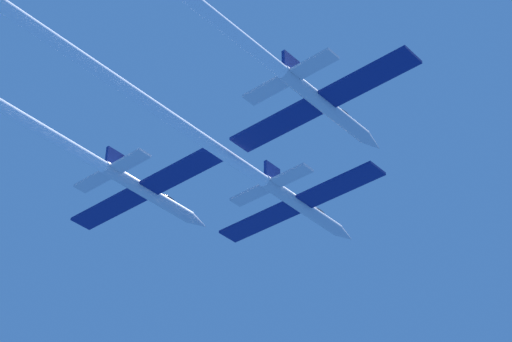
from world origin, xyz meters
TOP-DOWN VIEW (x-y plane):
  - jet_lead at (0.05, -13.55)m, footprint 16.44×48.21m
  - jet_left_wing at (-9.26, -21.67)m, footprint 16.44×45.44m
  - jet_right_wing at (9.34, -18.67)m, footprint 16.44×39.26m

SIDE VIEW (x-z plane):
  - jet_lead at x=0.05m, z-range -2.06..0.66m
  - jet_right_wing at x=9.34m, z-range -1.38..1.34m
  - jet_left_wing at x=-9.26m, z-range -1.36..1.36m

